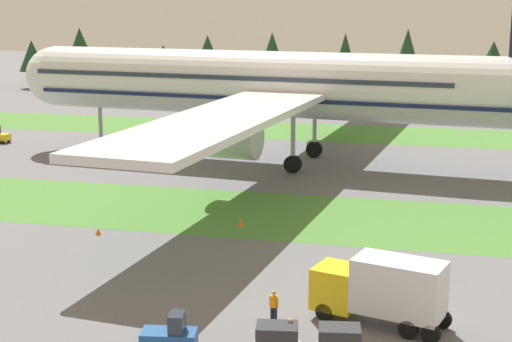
{
  "coord_description": "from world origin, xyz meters",
  "views": [
    {
      "loc": [
        9.86,
        -26.73,
        16.32
      ],
      "look_at": [
        -2.67,
        26.97,
        4.0
      ],
      "focal_mm": 54.1,
      "sensor_mm": 36.0,
      "label": 1
    }
  ],
  "objects_px": {
    "airliner": "(282,84)",
    "taxiway_marker_0": "(98,232)",
    "ground_crew_marshaller": "(290,334)",
    "cargo_dolly_lead": "(277,338)",
    "catering_truck": "(381,288)",
    "baggage_tug": "(170,336)",
    "taxiway_marker_1": "(241,222)",
    "ground_crew_loader": "(274,305)",
    "cargo_dolly_second": "(339,340)"
  },
  "relations": [
    {
      "from": "airliner",
      "to": "taxiway_marker_0",
      "type": "xyz_separation_m",
      "value": [
        -7.86,
        -26.95,
        -7.8
      ]
    },
    {
      "from": "ground_crew_loader",
      "to": "catering_truck",
      "type": "bearing_deg",
      "value": -142.41
    },
    {
      "from": "airliner",
      "to": "ground_crew_marshaller",
      "type": "bearing_deg",
      "value": -161.88
    },
    {
      "from": "ground_crew_marshaller",
      "to": "taxiway_marker_1",
      "type": "height_order",
      "value": "ground_crew_marshaller"
    },
    {
      "from": "baggage_tug",
      "to": "taxiway_marker_0",
      "type": "height_order",
      "value": "baggage_tug"
    },
    {
      "from": "airliner",
      "to": "baggage_tug",
      "type": "height_order",
      "value": "airliner"
    },
    {
      "from": "cargo_dolly_lead",
      "to": "taxiway_marker_1",
      "type": "xyz_separation_m",
      "value": [
        -6.83,
        20.06,
        -0.6
      ]
    },
    {
      "from": "ground_crew_loader",
      "to": "taxiway_marker_1",
      "type": "height_order",
      "value": "ground_crew_loader"
    },
    {
      "from": "cargo_dolly_lead",
      "to": "ground_crew_marshaller",
      "type": "distance_m",
      "value": 0.71
    },
    {
      "from": "cargo_dolly_second",
      "to": "catering_truck",
      "type": "height_order",
      "value": "catering_truck"
    },
    {
      "from": "baggage_tug",
      "to": "cargo_dolly_second",
      "type": "distance_m",
      "value": 7.93
    },
    {
      "from": "ground_crew_loader",
      "to": "taxiway_marker_0",
      "type": "height_order",
      "value": "ground_crew_loader"
    },
    {
      "from": "cargo_dolly_second",
      "to": "ground_crew_loader",
      "type": "distance_m",
      "value": 5.01
    },
    {
      "from": "ground_crew_loader",
      "to": "taxiway_marker_0",
      "type": "relative_size",
      "value": 3.68
    },
    {
      "from": "airliner",
      "to": "baggage_tug",
      "type": "xyz_separation_m",
      "value": [
        3.33,
        -43.42,
        -7.22
      ]
    },
    {
      "from": "baggage_tug",
      "to": "taxiway_marker_1",
      "type": "relative_size",
      "value": 4.37
    },
    {
      "from": "baggage_tug",
      "to": "ground_crew_marshaller",
      "type": "bearing_deg",
      "value": -86.11
    },
    {
      "from": "baggage_tug",
      "to": "cargo_dolly_second",
      "type": "xyz_separation_m",
      "value": [
        7.83,
        1.21,
        0.1
      ]
    },
    {
      "from": "baggage_tug",
      "to": "cargo_dolly_lead",
      "type": "height_order",
      "value": "baggage_tug"
    },
    {
      "from": "catering_truck",
      "to": "ground_crew_marshaller",
      "type": "bearing_deg",
      "value": 153.69
    },
    {
      "from": "cargo_dolly_second",
      "to": "taxiway_marker_0",
      "type": "relative_size",
      "value": 5.09
    },
    {
      "from": "baggage_tug",
      "to": "airliner",
      "type": "bearing_deg",
      "value": -4.38
    },
    {
      "from": "cargo_dolly_second",
      "to": "taxiway_marker_1",
      "type": "height_order",
      "value": "cargo_dolly_second"
    },
    {
      "from": "ground_crew_marshaller",
      "to": "taxiway_marker_1",
      "type": "distance_m",
      "value": 20.94
    },
    {
      "from": "airliner",
      "to": "cargo_dolly_second",
      "type": "distance_m",
      "value": 44.24
    },
    {
      "from": "baggage_tug",
      "to": "ground_crew_loader",
      "type": "relative_size",
      "value": 1.59
    },
    {
      "from": "cargo_dolly_second",
      "to": "ground_crew_marshaller",
      "type": "relative_size",
      "value": 1.38
    },
    {
      "from": "taxiway_marker_1",
      "to": "cargo_dolly_lead",
      "type": "bearing_deg",
      "value": -71.19
    },
    {
      "from": "baggage_tug",
      "to": "cargo_dolly_lead",
      "type": "distance_m",
      "value": 5.03
    },
    {
      "from": "ground_crew_marshaller",
      "to": "cargo_dolly_second",
      "type": "bearing_deg",
      "value": 4.96
    },
    {
      "from": "cargo_dolly_second",
      "to": "taxiway_marker_1",
      "type": "distance_m",
      "value": 21.89
    },
    {
      "from": "airliner",
      "to": "cargo_dolly_lead",
      "type": "height_order",
      "value": "airliner"
    },
    {
      "from": "ground_crew_loader",
      "to": "ground_crew_marshaller",
      "type": "bearing_deg",
      "value": 140.71
    },
    {
      "from": "ground_crew_marshaller",
      "to": "taxiway_marker_0",
      "type": "relative_size",
      "value": 3.68
    },
    {
      "from": "taxiway_marker_1",
      "to": "cargo_dolly_second",
      "type": "bearing_deg",
      "value": -63.7
    },
    {
      "from": "ground_crew_marshaller",
      "to": "taxiway_marker_0",
      "type": "xyz_separation_m",
      "value": [
        -16.69,
        15.24,
        -0.71
      ]
    },
    {
      "from": "baggage_tug",
      "to": "taxiway_marker_1",
      "type": "height_order",
      "value": "baggage_tug"
    },
    {
      "from": "taxiway_marker_0",
      "to": "taxiway_marker_1",
      "type": "height_order",
      "value": "taxiway_marker_1"
    },
    {
      "from": "baggage_tug",
      "to": "catering_truck",
      "type": "height_order",
      "value": "catering_truck"
    },
    {
      "from": "airliner",
      "to": "ground_crew_marshaller",
      "type": "relative_size",
      "value": 42.01
    },
    {
      "from": "catering_truck",
      "to": "ground_crew_loader",
      "type": "relative_size",
      "value": 4.21
    },
    {
      "from": "catering_truck",
      "to": "taxiway_marker_1",
      "type": "distance_m",
      "value": 19.06
    },
    {
      "from": "catering_truck",
      "to": "airliner",
      "type": "bearing_deg",
      "value": 34.42
    },
    {
      "from": "catering_truck",
      "to": "ground_crew_loader",
      "type": "xyz_separation_m",
      "value": [
        -5.36,
        -1.06,
        -1.01
      ]
    },
    {
      "from": "cargo_dolly_lead",
      "to": "ground_crew_loader",
      "type": "distance_m",
      "value": 3.83
    },
    {
      "from": "baggage_tug",
      "to": "taxiway_marker_1",
      "type": "distance_m",
      "value": 20.92
    },
    {
      "from": "ground_crew_marshaller",
      "to": "taxiway_marker_0",
      "type": "bearing_deg",
      "value": 143.24
    },
    {
      "from": "baggage_tug",
      "to": "catering_truck",
      "type": "distance_m",
      "value": 10.97
    },
    {
      "from": "ground_crew_marshaller",
      "to": "cargo_dolly_lead",
      "type": "bearing_deg",
      "value": -133.09
    },
    {
      "from": "taxiway_marker_0",
      "to": "baggage_tug",
      "type": "bearing_deg",
      "value": -55.81
    }
  ]
}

